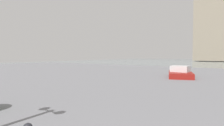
{
  "coord_description": "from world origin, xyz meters",
  "views": [
    {
      "loc": [
        0.22,
        1.04,
        1.64
      ],
      "look_at": [
        7.25,
        -8.68,
        1.15
      ],
      "focal_mm": 32.91,
      "sensor_mm": 36.0,
      "label": 1
    }
  ],
  "objects": [
    {
      "name": "boat",
      "position": [
        4.9,
        -13.92,
        0.21
      ],
      "size": [
        2.68,
        3.74,
        0.95
      ],
      "color": "maroon",
      "rests_on": "ground"
    }
  ]
}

